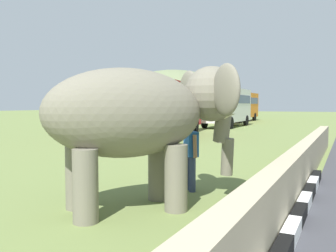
# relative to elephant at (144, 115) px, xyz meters

# --- Properties ---
(barrier_parapet) EXTENTS (28.00, 0.36, 1.00)m
(barrier_parapet) POSITION_rel_elephant_xyz_m (-1.25, -2.53, -1.33)
(barrier_parapet) COLOR tan
(barrier_parapet) RESTS_ON ground_plane
(elephant) EXTENTS (3.91, 3.73, 2.83)m
(elephant) POSITION_rel_elephant_xyz_m (0.00, 0.00, 0.00)
(elephant) COLOR #716C5C
(elephant) RESTS_ON ground_plane
(person_handler) EXTENTS (0.53, 0.50, 1.66)m
(person_handler) POSITION_rel_elephant_xyz_m (1.67, -0.28, -0.90)
(person_handler) COLOR navy
(person_handler) RESTS_ON ground_plane
(bus_red) EXTENTS (9.03, 3.94, 3.50)m
(bus_red) POSITION_rel_elephant_xyz_m (15.66, 7.27, 0.25)
(bus_red) COLOR #B21E1E
(bus_red) RESTS_ON ground_plane
(bus_white) EXTENTS (8.43, 2.70, 3.50)m
(bus_white) POSITION_rel_elephant_xyz_m (25.73, 6.47, 0.25)
(bus_white) COLOR silver
(bus_white) RESTS_ON ground_plane
(bus_orange) EXTENTS (9.91, 2.63, 3.50)m
(bus_orange) POSITION_rel_elephant_xyz_m (36.59, 8.38, 0.26)
(bus_orange) COLOR orange
(bus_orange) RESTS_ON ground_plane
(cow_near) EXTENTS (1.83, 1.35, 1.23)m
(cow_near) POSITION_rel_elephant_xyz_m (8.85, 5.22, -0.96)
(cow_near) COLOR tan
(cow_near) RESTS_ON ground_plane
(cow_mid) EXTENTS (1.90, 0.67, 1.23)m
(cow_mid) POSITION_rel_elephant_xyz_m (10.95, 4.86, -0.96)
(cow_mid) COLOR tan
(cow_mid) RESTS_ON ground_plane
(hill_east) EXTENTS (30.01, 24.01, 16.38)m
(hill_east) POSITION_rel_elephant_xyz_m (51.75, 24.28, -1.83)
(hill_east) COLOR #6D7951
(hill_east) RESTS_ON ground_plane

